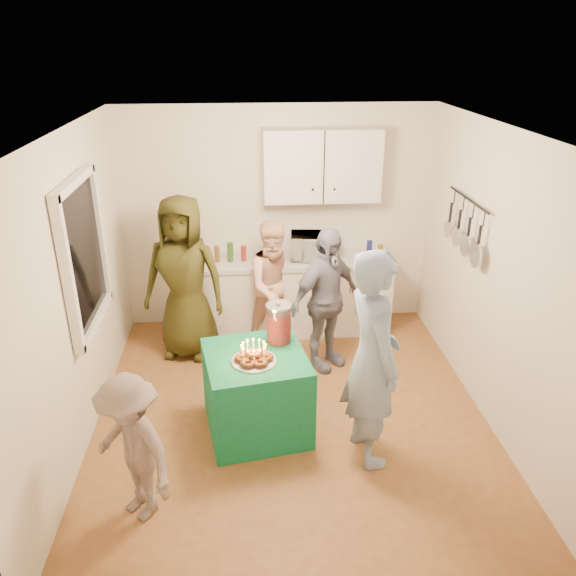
{
  "coord_description": "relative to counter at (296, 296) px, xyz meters",
  "views": [
    {
      "loc": [
        -0.38,
        -4.32,
        3.26
      ],
      "look_at": [
        0.0,
        0.35,
        1.15
      ],
      "focal_mm": 35.0,
      "sensor_mm": 36.0,
      "label": 1
    }
  ],
  "objects": [
    {
      "name": "child_near_left",
      "position": [
        -1.42,
        -2.79,
        0.16
      ],
      "size": [
        0.86,
        0.85,
        1.18
      ],
      "primitive_type": "imported",
      "rotation": [
        0.0,
        0.0,
        -0.76
      ],
      "color": "#655551",
      "rests_on": "floor"
    },
    {
      "name": "pot_rack",
      "position": [
        1.52,
        -1.0,
        1.17
      ],
      "size": [
        0.12,
        1.0,
        0.6
      ],
      "primitive_type": "cube",
      "color": "black",
      "rests_on": "right_wall"
    },
    {
      "name": "microwave",
      "position": [
        0.2,
        0.0,
        0.62
      ],
      "size": [
        0.55,
        0.4,
        0.29
      ],
      "primitive_type": "imported",
      "rotation": [
        0.0,
        0.0,
        -0.09
      ],
      "color": "white",
      "rests_on": "countertop"
    },
    {
      "name": "upper_cabinet",
      "position": [
        0.3,
        0.15,
        1.52
      ],
      "size": [
        1.3,
        0.3,
        0.8
      ],
      "primitive_type": "cube",
      "color": "white",
      "rests_on": "back_wall"
    },
    {
      "name": "floor",
      "position": [
        -0.2,
        -1.7,
        -0.43
      ],
      "size": [
        4.0,
        4.0,
        0.0
      ],
      "primitive_type": "plane",
      "color": "brown",
      "rests_on": "ground"
    },
    {
      "name": "woman_back_left",
      "position": [
        -1.24,
        -0.46,
        0.47
      ],
      "size": [
        1.0,
        0.77,
        1.8
      ],
      "primitive_type": "imported",
      "rotation": [
        0.0,
        0.0,
        -0.24
      ],
      "color": "#514F17",
      "rests_on": "floor"
    },
    {
      "name": "right_wall",
      "position": [
        1.6,
        -1.7,
        0.87
      ],
      "size": [
        4.0,
        4.0,
        0.0
      ],
      "primitive_type": "plane",
      "color": "silver",
      "rests_on": "floor"
    },
    {
      "name": "left_wall",
      "position": [
        -2.0,
        -1.7,
        0.87
      ],
      "size": [
        4.0,
        4.0,
        0.0
      ],
      "primitive_type": "plane",
      "color": "silver",
      "rests_on": "floor"
    },
    {
      "name": "countertop",
      "position": [
        0.0,
        -0.0,
        0.46
      ],
      "size": [
        2.24,
        0.62,
        0.05
      ],
      "primitive_type": "cube",
      "color": "beige",
      "rests_on": "counter"
    },
    {
      "name": "ceiling",
      "position": [
        -0.2,
        -1.7,
        2.17
      ],
      "size": [
        4.0,
        4.0,
        0.0
      ],
      "primitive_type": "plane",
      "color": "white",
      "rests_on": "floor"
    },
    {
      "name": "punch_jar",
      "position": [
        -0.3,
        -1.63,
        0.5
      ],
      "size": [
        0.22,
        0.22,
        0.34
      ],
      "primitive_type": "cylinder",
      "color": "red",
      "rests_on": "party_table"
    },
    {
      "name": "donut_cake",
      "position": [
        -0.54,
        -1.97,
        0.42
      ],
      "size": [
        0.38,
        0.38,
        0.18
      ],
      "primitive_type": null,
      "color": "#381C0C",
      "rests_on": "party_table"
    },
    {
      "name": "window_night",
      "position": [
        -1.97,
        -1.4,
        1.12
      ],
      "size": [
        0.04,
        1.0,
        1.2
      ],
      "primitive_type": "cube",
      "color": "black",
      "rests_on": "left_wall"
    },
    {
      "name": "counter",
      "position": [
        0.0,
        0.0,
        0.0
      ],
      "size": [
        2.2,
        0.58,
        0.86
      ],
      "primitive_type": "cube",
      "color": "white",
      "rests_on": "floor"
    },
    {
      "name": "man_birthday",
      "position": [
        0.39,
        -2.27,
        0.5
      ],
      "size": [
        0.57,
        0.75,
        1.85
      ],
      "primitive_type": "imported",
      "rotation": [
        0.0,
        0.0,
        1.77
      ],
      "color": "#8097BA",
      "rests_on": "floor"
    },
    {
      "name": "party_table",
      "position": [
        -0.52,
        -1.87,
        -0.05
      ],
      "size": [
        0.98,
        0.98,
        0.76
      ],
      "primitive_type": "cube",
      "rotation": [
        0.0,
        0.0,
        0.17
      ],
      "color": "#106B40",
      "rests_on": "floor"
    },
    {
      "name": "woman_back_right",
      "position": [
        0.23,
        -0.85,
        0.34
      ],
      "size": [
        0.95,
        0.84,
        1.54
      ],
      "primitive_type": "imported",
      "rotation": [
        0.0,
        0.0,
        0.64
      ],
      "color": "black",
      "rests_on": "floor"
    },
    {
      "name": "back_wall",
      "position": [
        -0.2,
        0.3,
        0.87
      ],
      "size": [
        3.6,
        3.6,
        0.0
      ],
      "primitive_type": "plane",
      "color": "silver",
      "rests_on": "floor"
    },
    {
      "name": "woman_back_center",
      "position": [
        -0.25,
        -0.37,
        0.31
      ],
      "size": [
        0.84,
        0.73,
        1.48
      ],
      "primitive_type": "imported",
      "rotation": [
        0.0,
        0.0,
        0.26
      ],
      "color": "#E89379",
      "rests_on": "floor"
    }
  ]
}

